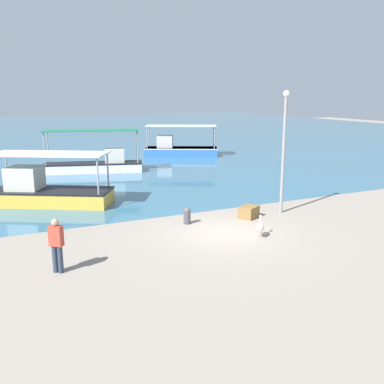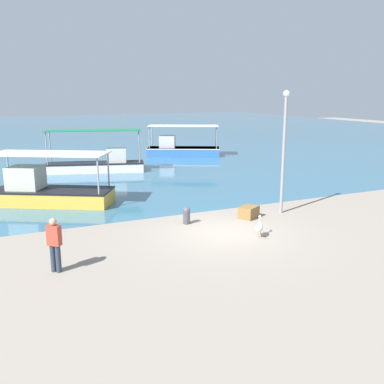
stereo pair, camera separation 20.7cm
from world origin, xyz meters
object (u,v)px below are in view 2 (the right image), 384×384
lamp_post (284,145)px  mooring_bollard (187,215)px  fishing_boat_near_right (181,148)px  fishing_boat_center (98,163)px  pelican (259,227)px  fishing_boat_near_left (47,190)px  cargo_crate (249,212)px  fisherman_standing (55,243)px

lamp_post → mooring_bollard: bearing=177.3°
fishing_boat_near_right → fishing_boat_center: bearing=-149.7°
fishing_boat_near_right → pelican: fishing_boat_near_right is taller
fishing_boat_center → lamp_post: size_ratio=1.24×
fishing_boat_near_left → cargo_crate: size_ratio=7.06×
fishing_boat_near_right → fishing_boat_near_left: size_ratio=1.08×
fishing_boat_near_right → fisherman_standing: bearing=-121.6°
cargo_crate → lamp_post: bearing=3.3°
fishing_boat_center → fisherman_standing: bearing=-106.4°
cargo_crate → fisherman_standing: bearing=-163.1°
lamp_post → mooring_bollard: size_ratio=7.55×
pelican → fishing_boat_center: bearing=99.2°
pelican → fishing_boat_near_right: bearing=75.1°
fishing_boat_near_left → lamp_post: (9.41, -5.95, 2.37)m
fishing_boat_near_left → cargo_crate: (7.66, -6.05, -0.42)m
fishing_boat_near_right → pelican: (-5.52, -20.73, -0.26)m
lamp_post → fishing_boat_center: bearing=111.4°
fishing_boat_center → mooring_bollard: 13.38m
mooring_bollard → pelican: bearing=-55.2°
fishing_boat_near_left → mooring_bollard: size_ratio=8.33×
fishing_boat_near_right → mooring_bollard: bearing=-112.1°
fishing_boat_near_left → fisherman_standing: (-0.67, -8.58, 0.23)m
pelican → fishing_boat_near_left: bearing=128.6°
fishing_boat_near_right → fishing_boat_near_left: bearing=-134.7°
fishing_boat_near_right → fisherman_standing: size_ratio=3.79×
fishing_boat_near_left → pelican: (6.69, -8.37, -0.30)m
fishing_boat_center → lamp_post: 14.77m
fishing_boat_center → fishing_boat_near_left: fishing_boat_center is taller
fishing_boat_center → lamp_post: (5.32, -13.57, 2.43)m
fishing_boat_near_left → pelican: 10.72m
fisherman_standing → fishing_boat_near_left: bearing=85.5°
fishing_boat_near_left → pelican: fishing_boat_near_left is taller
fisherman_standing → cargo_crate: size_ratio=2.01×
fishing_boat_center → mooring_bollard: (0.77, -13.35, -0.24)m
mooring_bollard → cargo_crate: mooring_bollard is taller
fishing_boat_center → fishing_boat_near_left: 8.65m
fishing_boat_near_left → lamp_post: lamp_post is taller
pelican → cargo_crate: bearing=67.4°
pelican → mooring_bollard: pelican is taller
cargo_crate → fishing_boat_near_right: bearing=76.1°
pelican → fisherman_standing: size_ratio=0.47×
fishing_boat_center → mooring_bollard: bearing=-86.7°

